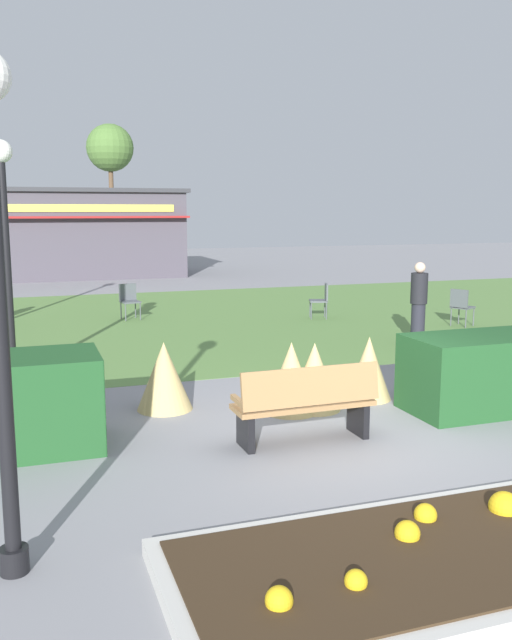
{
  "coord_description": "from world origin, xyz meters",
  "views": [
    {
      "loc": [
        -3.77,
        -7.11,
        2.73
      ],
      "look_at": [
        -0.29,
        3.0,
        0.98
      ],
      "focal_mm": 37.98,
      "sensor_mm": 36.0,
      "label": 1
    }
  ],
  "objects_px": {
    "cafe_chair_west": "(461,304)",
    "cafe_chair_center": "(322,298)",
    "parked_car_center_slot": "(126,250)",
    "tree_center_bg": "(110,149)",
    "person_standing": "(419,303)",
    "cafe_chair_east": "(129,298)",
    "food_kiosk": "(48,233)",
    "park_bench": "(306,404)",
    "lamppost_mid": "(5,230)",
    "parked_car_west_slot": "(28,252)"
  },
  "relations": [
    {
      "from": "park_bench",
      "to": "cafe_chair_east",
      "type": "bearing_deg",
      "value": 93.35
    },
    {
      "from": "cafe_chair_center",
      "to": "parked_car_center_slot",
      "type": "bearing_deg",
      "value": 95.37
    },
    {
      "from": "cafe_chair_west",
      "to": "tree_center_bg",
      "type": "relative_size",
      "value": 0.11
    },
    {
      "from": "cafe_chair_west",
      "to": "cafe_chair_center",
      "type": "relative_size",
      "value": 1.0
    },
    {
      "from": "parked_car_center_slot",
      "to": "cafe_chair_center",
      "type": "bearing_deg",
      "value": -84.63
    },
    {
      "from": "lamppost_mid",
      "to": "cafe_chair_center",
      "type": "xyz_separation_m",
      "value": [
        7.34,
        4.05,
        -1.89
      ]
    },
    {
      "from": "cafe_chair_center",
      "to": "lamppost_mid",
      "type": "bearing_deg",
      "value": -151.12
    },
    {
      "from": "park_bench",
      "to": "tree_center_bg",
      "type": "xyz_separation_m",
      "value": [
        2.2,
        34.87,
        5.82
      ]
    },
    {
      "from": "lamppost_mid",
      "to": "person_standing",
      "type": "distance_m",
      "value": 7.95
    },
    {
      "from": "park_bench",
      "to": "parked_car_center_slot",
      "type": "xyz_separation_m",
      "value": [
        2.12,
        28.99,
        0.16
      ]
    },
    {
      "from": "person_standing",
      "to": "cafe_chair_east",
      "type": "bearing_deg",
      "value": 62.62
    },
    {
      "from": "cafe_chair_east",
      "to": "parked_car_west_slot",
      "type": "xyz_separation_m",
      "value": [
        -2.19,
        19.09,
        0.12
      ]
    },
    {
      "from": "cafe_chair_east",
      "to": "lamppost_mid",
      "type": "bearing_deg",
      "value": -116.14
    },
    {
      "from": "lamppost_mid",
      "to": "cafe_chair_center",
      "type": "bearing_deg",
      "value": 28.88
    },
    {
      "from": "person_standing",
      "to": "park_bench",
      "type": "bearing_deg",
      "value": 154.65
    },
    {
      "from": "cafe_chair_west",
      "to": "person_standing",
      "type": "height_order",
      "value": "person_standing"
    },
    {
      "from": "food_kiosk",
      "to": "cafe_chair_east",
      "type": "height_order",
      "value": "food_kiosk"
    },
    {
      "from": "food_kiosk",
      "to": "cafe_chair_west",
      "type": "relative_size",
      "value": 12.19
    },
    {
      "from": "cafe_chair_east",
      "to": "parked_car_west_slot",
      "type": "bearing_deg",
      "value": 96.54
    },
    {
      "from": "tree_center_bg",
      "to": "person_standing",
      "type": "bearing_deg",
      "value": -85.66
    },
    {
      "from": "lamppost_mid",
      "to": "cafe_chair_east",
      "type": "height_order",
      "value": "lamppost_mid"
    },
    {
      "from": "cafe_chair_center",
      "to": "tree_center_bg",
      "type": "distance_m",
      "value": 27.13
    },
    {
      "from": "lamppost_mid",
      "to": "parked_car_west_slot",
      "type": "distance_m",
      "value": 24.69
    },
    {
      "from": "cafe_chair_center",
      "to": "tree_center_bg",
      "type": "height_order",
      "value": "tree_center_bg"
    },
    {
      "from": "cafe_chair_east",
      "to": "parked_car_west_slot",
      "type": "relative_size",
      "value": 0.21
    },
    {
      "from": "food_kiosk",
      "to": "cafe_chair_west",
      "type": "bearing_deg",
      "value": -61.15
    },
    {
      "from": "food_kiosk",
      "to": "park_bench",
      "type": "bearing_deg",
      "value": -84.75
    },
    {
      "from": "food_kiosk",
      "to": "cafe_chair_east",
      "type": "distance_m",
      "value": 12.24
    },
    {
      "from": "cafe_chair_east",
      "to": "cafe_chair_center",
      "type": "bearing_deg",
      "value": -17.78
    },
    {
      "from": "lamppost_mid",
      "to": "food_kiosk",
      "type": "bearing_deg",
      "value": 85.87
    },
    {
      "from": "parked_car_center_slot",
      "to": "tree_center_bg",
      "type": "height_order",
      "value": "tree_center_bg"
    },
    {
      "from": "park_bench",
      "to": "person_standing",
      "type": "relative_size",
      "value": 1.01
    },
    {
      "from": "lamppost_mid",
      "to": "cafe_chair_center",
      "type": "height_order",
      "value": "lamppost_mid"
    },
    {
      "from": "cafe_chair_west",
      "to": "person_standing",
      "type": "bearing_deg",
      "value": -144.14
    },
    {
      "from": "cafe_chair_center",
      "to": "person_standing",
      "type": "relative_size",
      "value": 0.53
    },
    {
      "from": "cafe_chair_center",
      "to": "parked_car_center_slot",
      "type": "distance_m",
      "value": 20.66
    },
    {
      "from": "food_kiosk",
      "to": "cafe_chair_west",
      "type": "height_order",
      "value": "food_kiosk"
    },
    {
      "from": "park_bench",
      "to": "parked_car_west_slot",
      "type": "bearing_deg",
      "value": 95.45
    },
    {
      "from": "cafe_chair_west",
      "to": "person_standing",
      "type": "xyz_separation_m",
      "value": [
        -2.16,
        -1.56,
        0.33
      ]
    },
    {
      "from": "person_standing",
      "to": "parked_car_west_slot",
      "type": "xyz_separation_m",
      "value": [
        -7.26,
        24.29,
        -0.22
      ]
    },
    {
      "from": "cafe_chair_east",
      "to": "parked_car_west_slot",
      "type": "distance_m",
      "value": 19.21
    },
    {
      "from": "food_kiosk",
      "to": "cafe_chair_center",
      "type": "distance_m",
      "value": 14.93
    },
    {
      "from": "cafe_chair_west",
      "to": "parked_car_west_slot",
      "type": "height_order",
      "value": "parked_car_west_slot"
    },
    {
      "from": "park_bench",
      "to": "parked_car_west_slot",
      "type": "relative_size",
      "value": 0.4
    },
    {
      "from": "food_kiosk",
      "to": "cafe_chair_center",
      "type": "relative_size",
      "value": 12.19
    },
    {
      "from": "food_kiosk",
      "to": "parked_car_west_slot",
      "type": "bearing_deg",
      "value": 96.08
    },
    {
      "from": "cafe_chair_center",
      "to": "tree_center_bg",
      "type": "bearing_deg",
      "value": 93.99
    },
    {
      "from": "lamppost_mid",
      "to": "food_kiosk",
      "type": "distance_m",
      "value": 17.69
    },
    {
      "from": "cafe_chair_west",
      "to": "park_bench",
      "type": "bearing_deg",
      "value": -136.73
    },
    {
      "from": "cafe_chair_east",
      "to": "tree_center_bg",
      "type": "relative_size",
      "value": 0.11
    }
  ]
}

